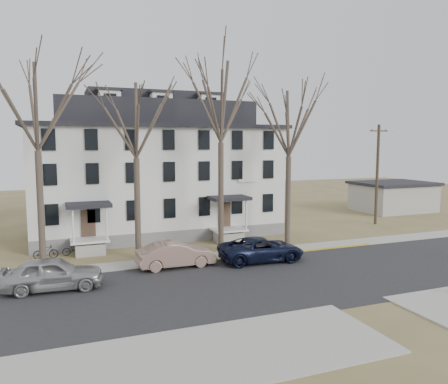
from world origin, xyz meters
name	(u,v)px	position (x,y,z in m)	size (l,w,h in m)	color
ground	(270,295)	(0.00, 0.00, 0.00)	(120.00, 120.00, 0.00)	olive
main_road	(254,283)	(0.00, 2.00, 0.00)	(120.00, 10.00, 0.04)	#27272A
far_sidewalk	(217,257)	(0.00, 8.00, 0.00)	(120.00, 2.00, 0.08)	#A09F97
near_sidewalk_left	(128,371)	(-8.00, -5.00, 0.00)	(20.00, 5.00, 0.08)	#A09F97
yellow_curb	(287,254)	(5.00, 7.10, 0.00)	(14.00, 0.25, 0.06)	gold
boarding_house	(155,171)	(-2.00, 17.95, 5.38)	(20.80, 12.36, 12.05)	slate
distant_building	(393,196)	(26.00, 20.00, 1.68)	(8.50, 6.50, 3.35)	#A09F97
tree_far_left	(35,100)	(-11.00, 9.80, 10.34)	(8.40, 8.40, 13.72)	#473B31
tree_mid_left	(135,115)	(-5.00, 9.80, 9.60)	(7.80, 7.80, 12.74)	#473B31
tree_center	(221,95)	(1.00, 9.80, 11.08)	(9.00, 9.00, 14.70)	#473B31
tree_mid_right	(289,118)	(6.50, 9.80, 9.60)	(7.80, 7.80, 12.74)	#473B31
utility_pole_far	(377,173)	(18.50, 14.00, 4.90)	(2.00, 0.28, 9.50)	#3D3023
car_silver	(52,274)	(-10.41, 4.77, 0.88)	(2.07, 5.15, 1.75)	#A0A0A0
car_tan	(176,255)	(-3.24, 6.57, 0.80)	(1.69, 4.86, 1.60)	#917061
car_navy	(261,250)	(2.37, 5.92, 0.78)	(2.60, 5.64, 1.57)	black
bicycle_left	(75,249)	(-9.02, 11.97, 0.44)	(0.58, 1.67, 0.88)	black
bicycle_right	(46,252)	(-10.87, 11.55, 0.48)	(0.45, 1.60, 0.96)	black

